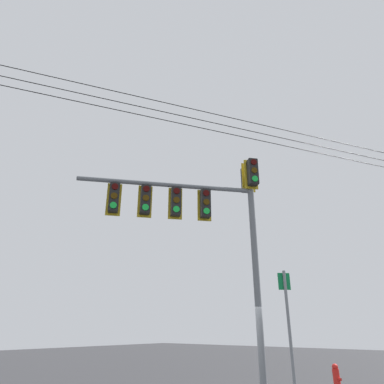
# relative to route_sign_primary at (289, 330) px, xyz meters

# --- Properties ---
(signal_mast_assembly) EXTENTS (4.10, 4.67, 7.23)m
(signal_mast_assembly) POSITION_rel_route_sign_primary_xyz_m (-2.63, 0.52, 3.42)
(signal_mast_assembly) COLOR slate
(signal_mast_assembly) RESTS_ON ground
(route_sign_primary) EXTENTS (0.22, 0.23, 3.18)m
(route_sign_primary) POSITION_rel_route_sign_primary_xyz_m (0.00, 0.00, 0.00)
(route_sign_primary) COLOR slate
(route_sign_primary) RESTS_ON ground
(fire_hydrant) EXTENTS (0.30, 0.24, 0.81)m
(fire_hydrant) POSITION_rel_route_sign_primary_xyz_m (-0.79, 5.20, -1.47)
(fire_hydrant) COLOR red
(fire_hydrant) RESTS_ON ground
(overhead_wire_span) EXTENTS (10.84, 16.77, 1.34)m
(overhead_wire_span) POSITION_rel_route_sign_primary_xyz_m (-1.13, 2.44, 6.63)
(overhead_wire_span) COLOR black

